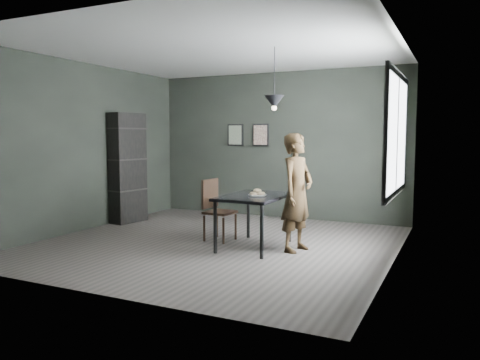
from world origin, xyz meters
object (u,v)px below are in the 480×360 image
at_px(cafe_table, 254,201).
at_px(pendant_lamp, 274,102).
at_px(white_plate, 257,195).
at_px(shelf_unit, 126,168).
at_px(woman, 297,192).
at_px(wood_chair, 215,206).

height_order(cafe_table, pendant_lamp, pendant_lamp).
xyz_separation_m(cafe_table, white_plate, (0.07, -0.06, 0.08)).
height_order(shelf_unit, pendant_lamp, pendant_lamp).
bearing_deg(woman, wood_chair, 97.83).
relative_size(woman, wood_chair, 1.75).
bearing_deg(wood_chair, woman, 0.17).
distance_m(cafe_table, wood_chair, 0.77).
xyz_separation_m(woman, shelf_unit, (-3.52, 0.75, 0.19)).
relative_size(cafe_table, wood_chair, 1.29).
distance_m(cafe_table, shelf_unit, 3.05).
distance_m(white_plate, woman, 0.55).
bearing_deg(pendant_lamp, woman, -4.64).
relative_size(cafe_table, pendant_lamp, 1.39).
bearing_deg(pendant_lamp, cafe_table, -158.20).
height_order(wood_chair, shelf_unit, shelf_unit).
height_order(woman, wood_chair, woman).
relative_size(wood_chair, shelf_unit, 0.47).
relative_size(white_plate, woman, 0.14).
xyz_separation_m(cafe_table, shelf_unit, (-2.92, 0.82, 0.33)).
bearing_deg(shelf_unit, white_plate, -7.64).
bearing_deg(woman, shelf_unit, 90.98).
distance_m(wood_chair, shelf_unit, 2.33).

